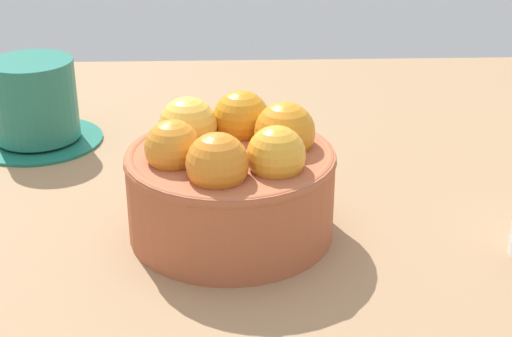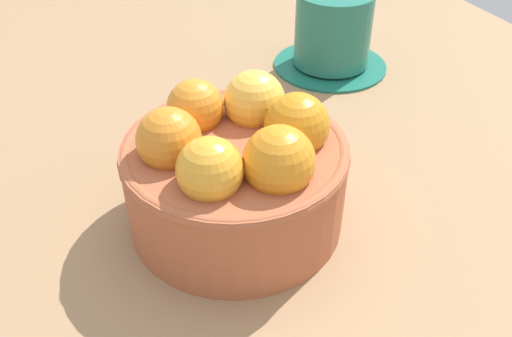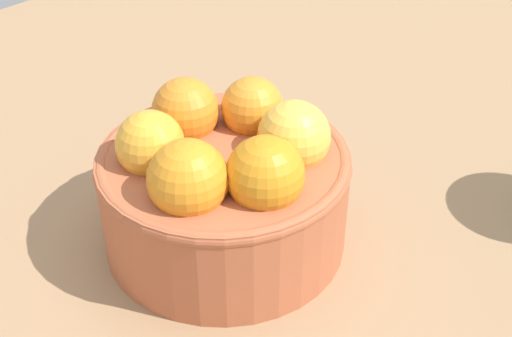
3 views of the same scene
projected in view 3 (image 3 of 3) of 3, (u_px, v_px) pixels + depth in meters
ground_plane at (226, 257)px, 48.66cm from camera, size 133.34×94.86×3.30cm
terracotta_bowl at (224, 183)px, 44.94cm from camera, size 16.24×16.24×10.35cm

